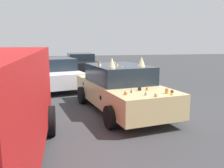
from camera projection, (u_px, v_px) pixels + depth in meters
ground_plane at (121, 111)px, 8.07m from camera, size 60.00×60.00×0.00m
art_car_decorated at (121, 88)px, 7.98m from camera, size 4.78×2.60×1.78m
parked_sedan_row_back_far at (81, 64)px, 16.43m from camera, size 4.24×2.16×1.42m
parked_sedan_near_left at (55, 73)px, 11.87m from camera, size 4.73×2.77×1.45m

